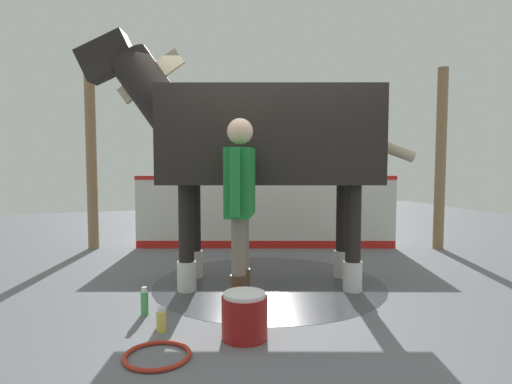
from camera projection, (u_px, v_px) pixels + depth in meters
ground_plane at (262, 290)px, 4.69m from camera, size 16.00×16.00×0.02m
wet_patch at (269, 283)px, 4.88m from camera, size 2.56×2.56×0.00m
barrier_wall at (266, 215)px, 6.81m from camera, size 1.38×3.87×1.14m
roof_post_near at (91, 159)px, 6.72m from camera, size 0.16×0.16×2.78m
roof_post_far at (441, 159)px, 6.70m from camera, size 0.16×0.16×2.78m
horse at (258, 139)px, 4.76m from camera, size 1.69×3.54×2.76m
handler at (240, 199)px, 3.98m from camera, size 0.64×0.41×1.76m
wash_bucket at (245, 316)px, 3.37m from camera, size 0.36×0.36×0.36m
bottle_shampoo at (161, 320)px, 3.51m from camera, size 0.08×0.08×0.20m
bottle_spray at (144, 302)px, 3.89m from camera, size 0.07×0.07×0.25m
hose_coil at (157, 355)px, 3.04m from camera, size 0.48×0.48×0.03m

